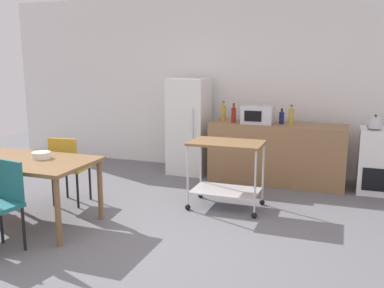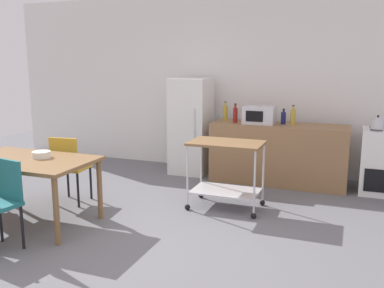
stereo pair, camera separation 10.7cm
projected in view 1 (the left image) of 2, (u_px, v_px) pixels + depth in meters
ground_plane at (149, 240)px, 4.42m from camera, size 12.00×12.00×0.00m
back_wall at (230, 84)px, 7.08m from camera, size 8.40×0.12×2.90m
kitchen_counter at (277, 153)px, 6.43m from camera, size 2.00×0.64×0.90m
dining_table at (27, 167)px, 4.75m from camera, size 1.50×0.90×0.75m
chair_teal at (0, 200)px, 4.08m from camera, size 0.46×0.46×0.89m
chair_mustard at (68, 165)px, 5.42m from camera, size 0.44×0.44×0.89m
stove_oven at (381, 161)px, 5.96m from camera, size 0.60×0.61×0.92m
refrigerator at (189, 126)px, 6.94m from camera, size 0.60×0.63×1.55m
kitchen_cart at (226, 164)px, 5.29m from camera, size 0.91×0.57×0.85m
bottle_vinegar at (223, 113)px, 6.69m from camera, size 0.07×0.07×0.30m
bottle_soda at (234, 115)px, 6.46m from camera, size 0.07×0.07×0.29m
microwave at (258, 115)px, 6.36m from camera, size 0.46×0.35×0.26m
bottle_hot_sauce at (282, 118)px, 6.33m from camera, size 0.07×0.07×0.23m
bottle_soy_sauce at (291, 117)px, 6.23m from camera, size 0.07×0.07×0.29m
fruit_bowl at (41, 155)px, 4.79m from camera, size 0.21×0.21×0.07m
kettle at (375, 122)px, 5.80m from camera, size 0.24×0.17×0.19m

